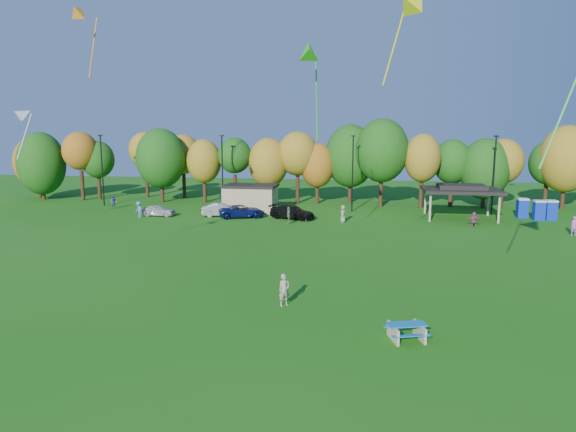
% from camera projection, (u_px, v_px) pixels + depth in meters
% --- Properties ---
extents(ground, '(160.00, 160.00, 0.00)m').
position_uv_depth(ground, '(274.00, 348.00, 23.02)').
color(ground, '#19600F').
rests_on(ground, ground).
extents(tree_line, '(93.57, 10.55, 11.15)m').
position_uv_depth(tree_line, '(331.00, 159.00, 66.52)').
color(tree_line, black).
rests_on(tree_line, ground).
extents(lamp_posts, '(64.50, 0.25, 9.09)m').
position_uv_depth(lamp_posts, '(353.00, 171.00, 60.85)').
color(lamp_posts, black).
rests_on(lamp_posts, ground).
extents(utility_building, '(6.30, 4.30, 3.25)m').
position_uv_depth(utility_building, '(251.00, 198.00, 61.32)').
color(utility_building, tan).
rests_on(utility_building, ground).
extents(pavilion, '(8.20, 6.20, 3.77)m').
position_uv_depth(pavilion, '(461.00, 190.00, 56.32)').
color(pavilion, tan).
rests_on(pavilion, ground).
extents(porta_potties, '(3.75, 2.63, 2.18)m').
position_uv_depth(porta_potties, '(537.00, 209.00, 56.16)').
color(porta_potties, '#0D2BB4').
rests_on(porta_potties, ground).
extents(picnic_table, '(2.15, 1.94, 0.78)m').
position_uv_depth(picnic_table, '(407.00, 330.00, 23.91)').
color(picnic_table, tan).
rests_on(picnic_table, ground).
extents(kite_flyer, '(0.79, 0.74, 1.82)m').
position_uv_depth(kite_flyer, '(284.00, 290.00, 28.46)').
color(kite_flyer, tan).
rests_on(kite_flyer, ground).
extents(car_a, '(3.88, 1.60, 1.32)m').
position_uv_depth(car_a, '(158.00, 210.00, 58.36)').
color(car_a, silver).
rests_on(car_a, ground).
extents(car_b, '(4.78, 2.73, 1.49)m').
position_uv_depth(car_b, '(222.00, 210.00, 58.22)').
color(car_b, '#949398').
rests_on(car_b, ground).
extents(car_c, '(5.63, 3.98, 1.43)m').
position_uv_depth(car_c, '(242.00, 211.00, 57.36)').
color(car_c, navy).
rests_on(car_c, ground).
extents(car_d, '(5.53, 3.59, 1.49)m').
position_uv_depth(car_d, '(292.00, 212.00, 56.51)').
color(car_d, black).
rests_on(car_d, ground).
extents(far_person_0, '(0.66, 1.13, 1.81)m').
position_uv_depth(far_person_0, '(289.00, 215.00, 53.29)').
color(far_person_0, '#708451').
rests_on(far_person_0, ground).
extents(far_person_1, '(0.94, 0.84, 1.60)m').
position_uv_depth(far_person_1, '(114.00, 202.00, 63.86)').
color(far_person_1, '#41488F').
rests_on(far_person_1, ground).
extents(far_person_2, '(0.71, 0.51, 1.80)m').
position_uv_depth(far_person_2, '(575.00, 226.00, 47.60)').
color(far_person_2, '#C860CC').
rests_on(far_person_2, ground).
extents(far_person_3, '(1.35, 1.23, 1.82)m').
position_uv_depth(far_person_3, '(139.00, 210.00, 57.28)').
color(far_person_3, '#4F7EAE').
rests_on(far_person_3, ground).
extents(far_person_4, '(1.50, 0.57, 1.58)m').
position_uv_depth(far_person_4, '(474.00, 220.00, 51.57)').
color(far_person_4, '#A24376').
rests_on(far_person_4, ground).
extents(far_person_5, '(0.71, 0.97, 1.82)m').
position_uv_depth(far_person_5, '(343.00, 214.00, 54.41)').
color(far_person_5, gray).
rests_on(far_person_5, ground).
extents(kite_7, '(1.95, 4.50, 7.51)m').
position_uv_depth(kite_7, '(309.00, 50.00, 36.16)').
color(kite_7, '#27A516').
extents(kite_10, '(1.21, 3.18, 5.40)m').
position_uv_depth(kite_10, '(80.00, 13.00, 37.12)').
color(kite_10, orange).
extents(kite_11, '(3.03, 3.02, 5.66)m').
position_uv_depth(kite_11, '(415.00, 1.00, 28.74)').
color(kite_11, yellow).
extents(kite_12, '(1.74, 1.81, 3.35)m').
position_uv_depth(kite_12, '(25.00, 115.00, 31.04)').
color(kite_12, '#B9B9B9').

